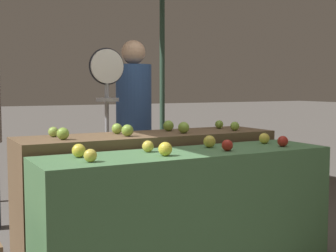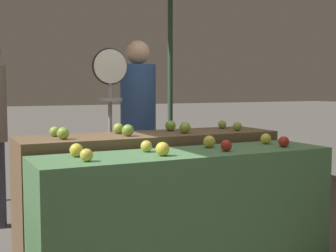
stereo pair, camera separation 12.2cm
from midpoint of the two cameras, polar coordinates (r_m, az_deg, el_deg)
The scene contains 20 objects.
display_counter_front at distance 3.23m, azimuth 1.42°, elevation -10.96°, with size 2.06×0.55×0.89m, color #4C7A4C.
display_counter_back at distance 3.74m, azimuth -3.18°, elevation -8.24°, with size 2.06×0.55×0.96m, color brown.
apple_front_0 at distance 2.75m, azimuth -10.71°, elevation -3.56°, with size 0.08×0.08×0.08m, color gold.
apple_front_1 at distance 2.94m, azimuth -1.54°, elevation -2.82°, with size 0.09×0.09×0.09m, color gold.
apple_front_2 at distance 3.18m, azimuth 6.15°, elevation -2.35°, with size 0.08×0.08×0.08m, color #AD281E.
apple_front_3 at distance 3.48m, azimuth 12.85°, elevation -1.83°, with size 0.08×0.08×0.08m, color #AD281E.
apple_front_4 at distance 2.94m, azimuth -12.00°, elevation -2.95°, with size 0.08×0.08×0.08m, color gold.
apple_front_5 at distance 3.11m, azimuth -3.59°, elevation -2.49°, with size 0.08×0.08×0.08m, color gold.
apple_front_6 at distance 3.35m, azimuth 4.04°, elevation -1.90°, with size 0.09×0.09×0.09m, color gold.
apple_front_7 at distance 3.63m, azimuth 10.72°, elevation -1.49°, with size 0.08×0.08×0.08m, color yellow.
apple_back_0 at distance 3.32m, azimuth -13.72°, elevation -0.92°, with size 0.09×0.09×0.09m, color #84AD3D.
apple_back_1 at distance 3.47m, azimuth -5.97°, elevation -0.54°, with size 0.09×0.09×0.09m, color #7AA338.
apple_back_2 at distance 3.68m, azimuth 0.97°, elevation -0.20°, with size 0.09×0.09×0.09m, color #84AD3D.
apple_back_3 at distance 3.93m, azimuth 7.27°, elevation -0.03°, with size 0.08×0.08×0.08m, color #84AD3D.
apple_back_4 at distance 3.53m, azimuth -14.77°, elevation -0.70°, with size 0.07×0.07×0.07m, color #8EB247.
apple_back_5 at distance 3.66m, azimuth -7.19°, elevation -0.33°, with size 0.08×0.08×0.08m, color #84AD3D.
apple_back_6 at distance 3.86m, azimuth -0.86°, elevation 0.03°, with size 0.09×0.09×0.09m, color #7AA338.
apple_back_7 at distance 4.12m, azimuth 5.41°, elevation 0.19°, with size 0.07×0.07×0.07m, color #7AA338.
produce_scale at distance 4.11m, azimuth -8.28°, elevation 3.40°, with size 0.32×0.20×1.66m.
person_vendor_at_scale at distance 4.56m, azimuth -4.95°, elevation 1.12°, with size 0.44×0.44×1.77m.
Camera 1 is at (-1.60, -2.67, 1.32)m, focal length 50.00 mm.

